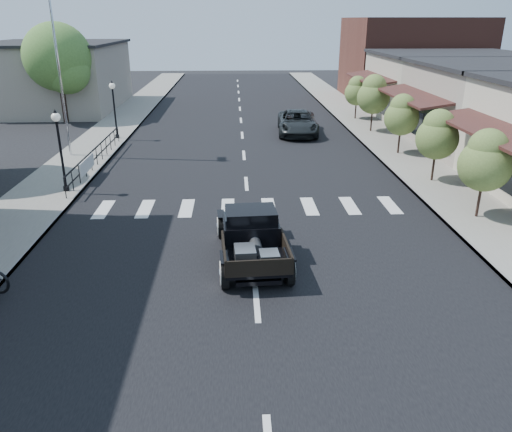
{
  "coord_description": "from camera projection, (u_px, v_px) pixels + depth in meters",
  "views": [
    {
      "loc": [
        -0.51,
        -14.23,
        6.87
      ],
      "look_at": [
        0.15,
        0.58,
        1.0
      ],
      "focal_mm": 35.0,
      "sensor_mm": 36.0,
      "label": 1
    }
  ],
  "objects": [
    {
      "name": "small_tree_e",
      "position": [
        356.0,
        98.0,
        35.7
      ],
      "size": [
        1.73,
        1.73,
        2.89
      ],
      "primitive_type": null,
      "color": "#566C31",
      "rests_on": "sidewalk_right"
    },
    {
      "name": "sidewalk_left",
      "position": [
        99.0,
        143.0,
        29.32
      ],
      "size": [
        3.0,
        80.0,
        0.15
      ],
      "primitive_type": "cube",
      "color": "gray",
      "rests_on": "ground"
    },
    {
      "name": "far_building_right",
      "position": [
        411.0,
        59.0,
        44.85
      ],
      "size": [
        11.0,
        10.0,
        7.0
      ],
      "primitive_type": "cube",
      "color": "brown",
      "rests_on": "ground"
    },
    {
      "name": "banner",
      "position": [
        88.0,
        170.0,
        22.74
      ],
      "size": [
        0.04,
        2.2,
        0.6
      ],
      "primitive_type": null,
      "color": "silver",
      "rests_on": "sidewalk_left"
    },
    {
      "name": "road_markings",
      "position": [
        245.0,
        166.0,
        25.06
      ],
      "size": [
        12.0,
        60.0,
        0.06
      ],
      "primitive_type": null,
      "color": "silver",
      "rests_on": "ground"
    },
    {
      "name": "lamp_post_b",
      "position": [
        61.0,
        151.0,
        20.35
      ],
      "size": [
        0.36,
        0.36,
        3.38
      ],
      "primitive_type": null,
      "color": "black",
      "rests_on": "sidewalk_left"
    },
    {
      "name": "sidewalk_right",
      "position": [
        384.0,
        140.0,
        30.02
      ],
      "size": [
        3.0,
        80.0,
        0.15
      ],
      "primitive_type": "cube",
      "color": "#99978B",
      "rests_on": "ground"
    },
    {
      "name": "small_tree_a",
      "position": [
        483.0,
        175.0,
        17.67
      ],
      "size": [
        1.86,
        1.86,
        3.11
      ],
      "primitive_type": null,
      "color": "#566C31",
      "rests_on": "sidewalk_right"
    },
    {
      "name": "small_tree_b",
      "position": [
        436.0,
        147.0,
        21.77
      ],
      "size": [
        1.83,
        1.83,
        3.04
      ],
      "primitive_type": null,
      "color": "#566C31",
      "rests_on": "sidewalk_right"
    },
    {
      "name": "storefront_far",
      "position": [
        448.0,
        88.0,
        35.99
      ],
      "size": [
        10.0,
        9.0,
        4.5
      ],
      "primitive_type": "cube",
      "color": "#B7AE9B",
      "rests_on": "ground"
    },
    {
      "name": "flagpole",
      "position": [
        56.0,
        45.0,
        24.45
      ],
      "size": [
        0.12,
        0.12,
        11.07
      ],
      "primitive_type": "cylinder",
      "color": "silver",
      "rests_on": "sidewalk_left"
    },
    {
      "name": "road",
      "position": [
        243.0,
        143.0,
        29.7
      ],
      "size": [
        14.0,
        80.0,
        0.02
      ],
      "primitive_type": "cube",
      "color": "black",
      "rests_on": "ground"
    },
    {
      "name": "hotrod_pickup",
      "position": [
        252.0,
        236.0,
        14.98
      ],
      "size": [
        2.45,
        4.78,
        1.61
      ],
      "primitive_type": null,
      "rotation": [
        0.0,
        0.0,
        0.06
      ],
      "color": "black",
      "rests_on": "ground"
    },
    {
      "name": "low_building_left",
      "position": [
        54.0,
        77.0,
        40.24
      ],
      "size": [
        10.0,
        12.0,
        5.0
      ],
      "primitive_type": "cube",
      "color": "#A39788",
      "rests_on": "ground"
    },
    {
      "name": "small_tree_d",
      "position": [
        373.0,
        104.0,
        31.54
      ],
      "size": [
        2.05,
        2.05,
        3.41
      ],
      "primitive_type": null,
      "color": "#566C31",
      "rests_on": "sidewalk_right"
    },
    {
      "name": "railing",
      "position": [
        96.0,
        155.0,
        24.52
      ],
      "size": [
        0.08,
        10.0,
        1.0
      ],
      "primitive_type": null,
      "color": "black",
      "rests_on": "sidewalk_left"
    },
    {
      "name": "big_tree_far",
      "position": [
        60.0,
        73.0,
        34.45
      ],
      "size": [
        4.6,
        4.6,
        6.76
      ],
      "primitive_type": null,
      "color": "#497231",
      "rests_on": "ground"
    },
    {
      "name": "ground",
      "position": [
        252.0,
        252.0,
        15.77
      ],
      "size": [
        120.0,
        120.0,
        0.0
      ],
      "primitive_type": "plane",
      "color": "black",
      "rests_on": "ground"
    },
    {
      "name": "lamp_post_c",
      "position": [
        115.0,
        110.0,
        29.64
      ],
      "size": [
        0.36,
        0.36,
        3.38
      ],
      "primitive_type": null,
      "color": "black",
      "rests_on": "sidewalk_left"
    },
    {
      "name": "small_tree_c",
      "position": [
        401.0,
        125.0,
        26.32
      ],
      "size": [
        1.81,
        1.81,
        3.01
      ],
      "primitive_type": null,
      "color": "#566C31",
      "rests_on": "sidewalk_right"
    },
    {
      "name": "second_car",
      "position": [
        297.0,
        123.0,
        31.68
      ],
      "size": [
        2.74,
        5.38,
        1.46
      ],
      "primitive_type": "imported",
      "rotation": [
        0.0,
        0.0,
        -0.06
      ],
      "color": "black",
      "rests_on": "ground"
    }
  ]
}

